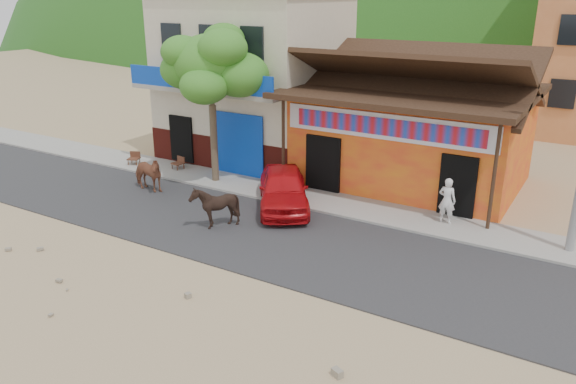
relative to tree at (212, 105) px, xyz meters
name	(u,v)px	position (x,y,z in m)	size (l,w,h in m)	color
ground	(218,268)	(4.60, -5.80, -3.12)	(120.00, 120.00, 0.00)	#9E825B
road	(267,236)	(4.60, -3.30, -3.10)	(60.00, 5.00, 0.04)	#28282B
sidewalk	(320,201)	(4.60, 0.20, -3.06)	(60.00, 2.00, 0.12)	gray
dance_club	(414,138)	(6.60, 4.20, -1.32)	(8.00, 6.00, 3.60)	orange
cafe_building	(255,79)	(-0.90, 4.20, 0.38)	(7.00, 6.00, 7.00)	beige
tree	(212,105)	(0.00, 0.00, 0.00)	(3.00, 3.00, 6.00)	#2D721E
cow_tan	(147,174)	(-1.56, -2.16, -2.40)	(0.73, 1.61, 1.36)	#93563A
cow_dark	(215,207)	(2.82, -3.63, -2.37)	(1.14, 1.29, 1.42)	black
red_car	(283,188)	(3.78, -1.00, -2.38)	(1.66, 4.12, 1.41)	red
scooter	(285,181)	(3.10, 0.22, -2.57)	(0.57, 1.62, 0.85)	black
pedestrian	(447,200)	(9.10, 0.40, -2.24)	(0.55, 0.36, 1.51)	white
cafe_chair_left	(133,153)	(-4.40, -0.10, -2.51)	(0.46, 0.46, 0.98)	#4E271A
cafe_chair_right	(177,158)	(-2.31, 0.38, -2.53)	(0.44, 0.44, 0.94)	#522B1B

